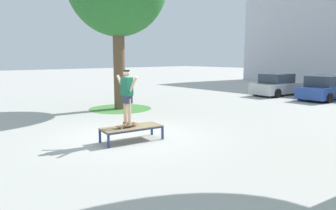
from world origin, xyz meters
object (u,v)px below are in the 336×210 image
skater (127,93)px  car_blue (324,89)px  skateboard (128,125)px  skate_box (132,128)px  car_silver (277,85)px

skater → car_blue: size_ratio=0.40×
skateboard → skate_box: bearing=82.1°
skater → car_silver: 14.94m
skate_box → skateboard: skateboard is taller
skateboard → car_blue: (-0.27, 14.65, 0.15)m
skate_box → car_silver: size_ratio=0.46×
skateboard → car_silver: 14.92m
skater → car_blue: (-0.27, 14.65, -0.84)m
skate_box → skateboard: (-0.02, -0.14, 0.12)m
skateboard → car_silver: size_ratio=0.19×
car_blue → skater: bearing=-89.0°
car_blue → car_silver: bearing=-177.7°
skate_box → car_silver: (-3.41, 14.39, 0.28)m
skate_box → car_blue: (-0.28, 14.52, 0.28)m
car_silver → car_blue: same height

